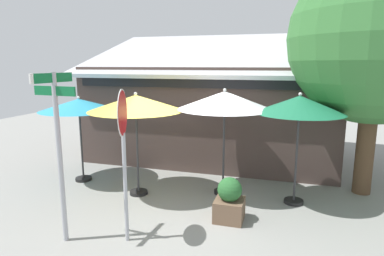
# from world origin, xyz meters

# --- Properties ---
(ground_plane) EXTENTS (28.00, 28.00, 0.10)m
(ground_plane) POSITION_xyz_m (0.00, 0.00, -0.05)
(ground_plane) COLOR gray
(cafe_building) EXTENTS (8.40, 5.05, 4.34)m
(cafe_building) POSITION_xyz_m (-0.30, 4.62, 1.65)
(cafe_building) COLOR #473833
(cafe_building) RESTS_ON ground
(street_sign_post) EXTENTS (0.86, 0.92, 3.06)m
(street_sign_post) POSITION_xyz_m (-1.57, -1.96, 1.87)
(street_sign_post) COLOR #A8AAB2
(street_sign_post) RESTS_ON ground
(stop_sign) EXTENTS (0.26, 0.79, 2.78)m
(stop_sign) POSITION_xyz_m (-0.49, -1.63, 1.96)
(stop_sign) COLOR #A8AAB2
(stop_sign) RESTS_ON ground
(patio_umbrella_teal_left) EXTENTS (2.08, 2.08, 2.35)m
(patio_umbrella_teal_left) POSITION_xyz_m (-3.16, 0.90, 2.09)
(patio_umbrella_teal_left) COLOR black
(patio_umbrella_teal_left) RESTS_ON ground
(patio_umbrella_mustard_center) EXTENTS (2.27, 2.27, 2.54)m
(patio_umbrella_mustard_center) POSITION_xyz_m (-1.25, 0.43, 2.26)
(patio_umbrella_mustard_center) COLOR black
(patio_umbrella_mustard_center) RESTS_ON ground
(patio_umbrella_ivory_right) EXTENTS (2.27, 2.27, 2.63)m
(patio_umbrella_ivory_right) POSITION_xyz_m (0.75, 1.08, 2.32)
(patio_umbrella_ivory_right) COLOR black
(patio_umbrella_ivory_right) RESTS_ON ground
(patio_umbrella_forest_green_far_right) EXTENTS (1.96, 1.96, 2.58)m
(patio_umbrella_forest_green_far_right) POSITION_xyz_m (2.45, 0.97, 2.28)
(patio_umbrella_forest_green_far_right) COLOR black
(patio_umbrella_forest_green_far_right) RESTS_ON ground
(sidewalk_planter) EXTENTS (0.59, 0.59, 0.92)m
(sidewalk_planter) POSITION_xyz_m (1.16, -0.30, 0.42)
(sidewalk_planter) COLOR brown
(sidewalk_planter) RESTS_ON ground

